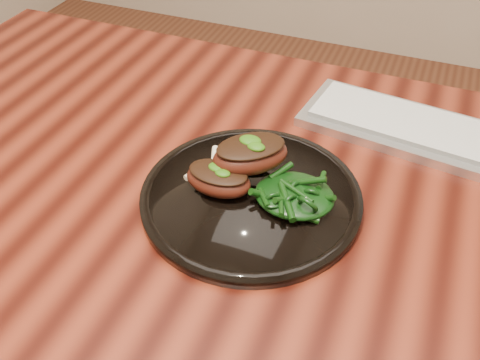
# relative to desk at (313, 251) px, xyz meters

# --- Properties ---
(desk) EXTENTS (1.60, 0.80, 0.75)m
(desk) POSITION_rel_desk_xyz_m (0.00, 0.00, 0.00)
(desk) COLOR black
(desk) RESTS_ON ground
(plate) EXTENTS (0.30, 0.30, 0.02)m
(plate) POSITION_rel_desk_xyz_m (-0.09, -0.02, 0.09)
(plate) COLOR black
(plate) RESTS_ON desk
(lamb_chop_front) EXTENTS (0.10, 0.07, 0.04)m
(lamb_chop_front) POSITION_rel_desk_xyz_m (-0.13, -0.03, 0.12)
(lamb_chop_front) COLOR #47170D
(lamb_chop_front) RESTS_ON plate
(lamb_chop_back) EXTENTS (0.12, 0.12, 0.05)m
(lamb_chop_back) POSITION_rel_desk_xyz_m (-0.10, 0.01, 0.14)
(lamb_chop_back) COLOR #47170D
(lamb_chop_back) RESTS_ON plate
(herb_smear) EXTENTS (0.09, 0.06, 0.01)m
(herb_smear) POSITION_rel_desk_xyz_m (-0.13, 0.05, 0.10)
(herb_smear) COLOR #1A4A07
(herb_smear) RESTS_ON plate
(greens_heap) EXTENTS (0.11, 0.10, 0.04)m
(greens_heap) POSITION_rel_desk_xyz_m (-0.03, -0.01, 0.12)
(greens_heap) COLOR black
(greens_heap) RESTS_ON plate
(keyboard) EXTENTS (0.49, 0.20, 0.02)m
(keyboard) POSITION_rel_desk_xyz_m (0.15, 0.22, 0.09)
(keyboard) COLOR silver
(keyboard) RESTS_ON desk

